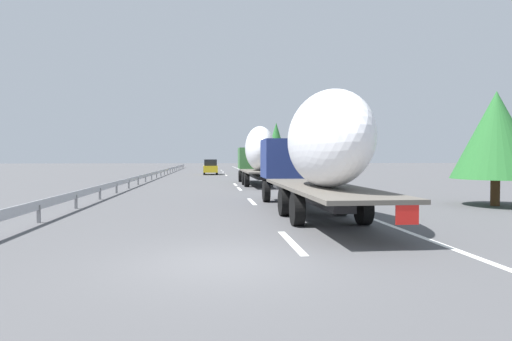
{
  "coord_description": "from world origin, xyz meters",
  "views": [
    {
      "loc": [
        -8.96,
        0.3,
        2.18
      ],
      "look_at": [
        21.04,
        -2.93,
        1.3
      ],
      "focal_mm": 30.43,
      "sensor_mm": 36.0,
      "label": 1
    }
  ],
  "objects_px": {
    "truck_lead": "(258,153)",
    "truck_trailing": "(316,149)",
    "car_red_compact": "(211,163)",
    "road_sign": "(264,157)",
    "car_yellow_coupe": "(211,167)"
  },
  "relations": [
    {
      "from": "truck_lead",
      "to": "truck_trailing",
      "type": "bearing_deg",
      "value": 180.0
    },
    {
      "from": "car_red_compact",
      "to": "road_sign",
      "type": "bearing_deg",
      "value": -171.59
    },
    {
      "from": "car_yellow_coupe",
      "to": "road_sign",
      "type": "bearing_deg",
      "value": -108.39
    },
    {
      "from": "car_yellow_coupe",
      "to": "road_sign",
      "type": "relative_size",
      "value": 1.35
    },
    {
      "from": "truck_trailing",
      "to": "road_sign",
      "type": "xyz_separation_m",
      "value": [
        39.18,
        -3.1,
        -0.23
      ]
    },
    {
      "from": "road_sign",
      "to": "car_red_compact",
      "type": "bearing_deg",
      "value": 8.41
    },
    {
      "from": "truck_lead",
      "to": "road_sign",
      "type": "distance_m",
      "value": 20.35
    },
    {
      "from": "truck_lead",
      "to": "truck_trailing",
      "type": "height_order",
      "value": "truck_lead"
    },
    {
      "from": "car_yellow_coupe",
      "to": "car_red_compact",
      "type": "relative_size",
      "value": 1.05
    },
    {
      "from": "truck_lead",
      "to": "truck_trailing",
      "type": "relative_size",
      "value": 0.86
    },
    {
      "from": "truck_trailing",
      "to": "truck_lead",
      "type": "bearing_deg",
      "value": -0.0
    },
    {
      "from": "truck_lead",
      "to": "car_red_compact",
      "type": "height_order",
      "value": "truck_lead"
    },
    {
      "from": "truck_lead",
      "to": "car_red_compact",
      "type": "xyz_separation_m",
      "value": [
        65.27,
        3.58,
        -1.65
      ]
    },
    {
      "from": "car_red_compact",
      "to": "road_sign",
      "type": "xyz_separation_m",
      "value": [
        -45.16,
        -6.68,
        1.34
      ]
    },
    {
      "from": "truck_lead",
      "to": "car_red_compact",
      "type": "relative_size",
      "value": 2.93
    }
  ]
}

